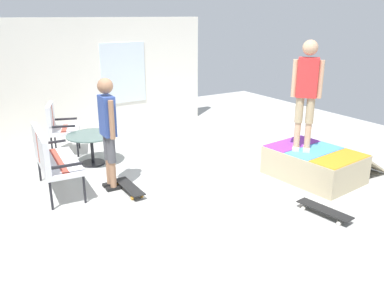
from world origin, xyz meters
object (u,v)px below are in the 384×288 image
object	(u,v)px
patio_table	(92,143)
skateboard_spare	(324,210)
person_watching	(108,125)
person_skater	(307,87)
patio_bench	(50,156)
patio_chair_near_house	(58,124)
skateboard_by_bench	(129,187)
skate_ramp	(315,164)

from	to	relation	value
patio_table	skateboard_spare	size ratio (longest dim) A/B	1.10
person_watching	person_skater	size ratio (longest dim) A/B	0.99
patio_bench	patio_table	bearing A→B (deg)	-45.93
patio_bench	patio_table	world-z (taller)	patio_bench
person_watching	skateboard_spare	size ratio (longest dim) A/B	2.17
patio_table	person_skater	distance (m)	3.92
patio_bench	patio_chair_near_house	size ratio (longest dim) A/B	1.26
patio_bench	skateboard_by_bench	distance (m)	1.29
patio_chair_near_house	skateboard_spare	world-z (taller)	patio_chair_near_house
patio_bench	person_watching	distance (m)	0.99
skate_ramp	person_skater	bearing A→B (deg)	59.57
patio_bench	patio_table	xyz separation A→B (m)	(0.90, -0.93, -0.21)
patio_bench	patio_chair_near_house	world-z (taller)	same
patio_table	skateboard_by_bench	xyz separation A→B (m)	(-1.51, -0.08, -0.32)
skate_ramp	skateboard_spare	bearing A→B (deg)	137.41
patio_bench	skateboard_spare	world-z (taller)	patio_bench
skate_ramp	skateboard_spare	xyz separation A→B (m)	(-1.01, 0.93, -0.17)
skateboard_by_bench	skateboard_spare	xyz separation A→B (m)	(-2.15, -1.99, 0.00)
patio_chair_near_house	person_watching	bearing A→B (deg)	-172.68
patio_bench	skateboard_spare	xyz separation A→B (m)	(-2.76, -3.00, -0.53)
skateboard_by_bench	skateboard_spare	world-z (taller)	same
skate_ramp	person_watching	size ratio (longest dim) A/B	1.04
skate_ramp	patio_bench	bearing A→B (deg)	66.13
patio_chair_near_house	skateboard_by_bench	size ratio (longest dim) A/B	1.27
skate_ramp	patio_bench	world-z (taller)	patio_bench
skate_ramp	patio_chair_near_house	distance (m)	4.90
person_skater	skateboard_by_bench	xyz separation A→B (m)	(1.00, 2.70, -1.48)
skate_ramp	patio_chair_near_house	size ratio (longest dim) A/B	1.81
skate_ramp	person_skater	world-z (taller)	person_skater
person_watching	skateboard_by_bench	distance (m)	1.02
skate_ramp	patio_chair_near_house	bearing A→B (deg)	43.62
person_watching	patio_chair_near_house	bearing A→B (deg)	7.32
patio_bench	skateboard_by_bench	world-z (taller)	patio_bench
skate_ramp	skateboard_by_bench	size ratio (longest dim) A/B	2.31
skate_ramp	patio_table	world-z (taller)	patio_table
patio_chair_near_house	skateboard_by_bench	distance (m)	2.50
skateboard_by_bench	skateboard_spare	bearing A→B (deg)	-137.15
patio_bench	patio_table	size ratio (longest dim) A/B	1.43
patio_bench	skateboard_spare	bearing A→B (deg)	-132.53
person_watching	skateboard_by_bench	size ratio (longest dim) A/B	2.22
person_watching	patio_bench	bearing A→B (deg)	69.84
patio_table	person_watching	distance (m)	1.37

